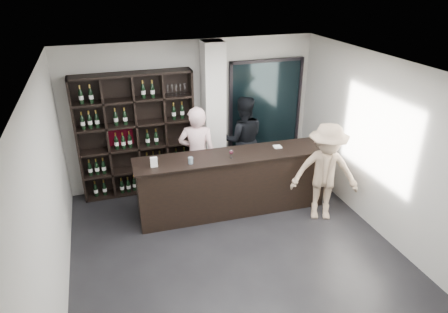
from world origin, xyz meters
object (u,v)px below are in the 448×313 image
object	(u,v)px
taster_pink	(197,156)
wine_shelf	(137,135)
tasting_counter	(232,183)
customer	(325,173)
taster_black	(243,139)

from	to	relation	value
taster_pink	wine_shelf	bearing A→B (deg)	-15.70
wine_shelf	tasting_counter	bearing A→B (deg)	-40.14
wine_shelf	tasting_counter	distance (m)	2.06
tasting_counter	wine_shelf	bearing A→B (deg)	141.75
tasting_counter	customer	bearing A→B (deg)	-23.64
tasting_counter	taster_black	bearing A→B (deg)	63.28
wine_shelf	taster_black	size ratio (longest dim) A/B	1.32
tasting_counter	taster_pink	distance (m)	0.83
taster_black	taster_pink	bearing A→B (deg)	38.61
taster_black	customer	bearing A→B (deg)	127.41
tasting_counter	taster_black	distance (m)	1.30
wine_shelf	taster_black	world-z (taller)	wine_shelf
wine_shelf	taster_pink	size ratio (longest dim) A/B	1.27
wine_shelf	customer	xyz separation A→B (m)	(2.95, -1.96, -0.31)
taster_pink	customer	xyz separation A→B (m)	(1.95, -1.24, -0.05)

